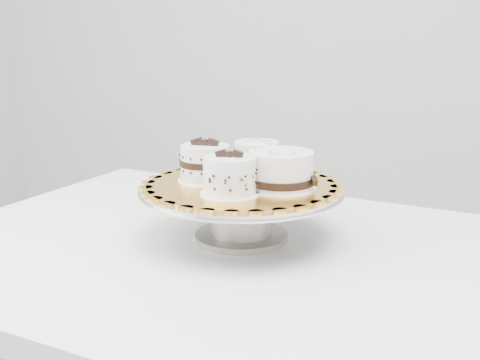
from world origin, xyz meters
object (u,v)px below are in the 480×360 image
(cake_swirl, at_px, (230,177))
(cake_ribbon, at_px, (281,171))
(cake_dots, at_px, (257,158))
(cake_stand, at_px, (241,203))
(cake_board, at_px, (241,185))
(cake_banded, at_px, (205,164))
(table, at_px, (257,285))

(cake_swirl, relative_size, cake_ribbon, 0.68)
(cake_swirl, height_order, cake_dots, cake_swirl)
(cake_swirl, xyz_separation_m, cake_dots, (0.00, 0.17, 0.00))
(cake_stand, xyz_separation_m, cake_board, (0.00, -0.00, 0.04))
(cake_ribbon, bearing_deg, cake_stand, 151.70)
(cake_board, distance_m, cake_banded, 0.08)
(cake_banded, height_order, cake_ribbon, cake_banded)
(cake_board, relative_size, cake_dots, 3.22)
(table, height_order, cake_ribbon, cake_ribbon)
(table, distance_m, cake_dots, 0.26)
(table, distance_m, cake_stand, 0.16)
(cake_dots, bearing_deg, cake_banded, -139.83)
(table, xyz_separation_m, cake_swirl, (-0.04, -0.02, 0.21))
(cake_banded, bearing_deg, cake_ribbon, -6.65)
(cake_board, bearing_deg, cake_stand, 90.00)
(cake_swirl, xyz_separation_m, cake_ribbon, (0.08, 0.07, -0.00))
(table, height_order, cake_board, cake_board)
(cake_stand, relative_size, cake_dots, 3.50)
(cake_swirl, bearing_deg, cake_board, 83.39)
(table, xyz_separation_m, cake_stand, (-0.05, 0.06, 0.14))
(cake_swirl, bearing_deg, cake_ribbon, 34.17)
(table, bearing_deg, cake_board, 140.29)
(cake_dots, bearing_deg, cake_board, -99.64)
(table, bearing_deg, cake_swirl, -141.77)
(cake_board, height_order, cake_banded, cake_banded)
(cake_banded, relative_size, cake_ribbon, 0.68)
(cake_dots, bearing_deg, cake_stand, -99.64)
(cake_ribbon, bearing_deg, cake_banded, 153.53)
(cake_stand, bearing_deg, cake_swirl, -87.18)
(cake_board, height_order, cake_swirl, cake_swirl)
(cake_board, xyz_separation_m, cake_ribbon, (0.08, -0.01, 0.04))
(cake_stand, relative_size, cake_board, 1.09)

